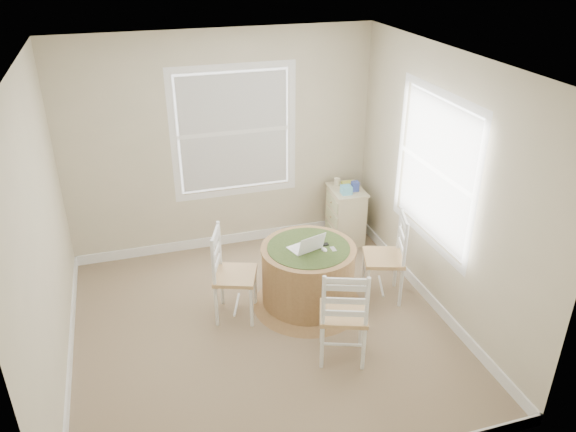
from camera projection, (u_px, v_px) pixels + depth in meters
name	position (u px, v px, depth m)	size (l,w,h in m)	color
room	(274.00, 202.00, 5.11)	(3.64, 3.64, 2.64)	#927B5D
round_table	(308.00, 274.00, 5.74)	(1.14, 1.14, 0.69)	olive
chair_left	(235.00, 275.00, 5.53)	(0.42, 0.40, 0.95)	white
chair_near	(343.00, 313.00, 4.98)	(0.42, 0.40, 0.95)	white
chair_right	(384.00, 258.00, 5.83)	(0.42, 0.40, 0.95)	white
laptop	(306.00, 247.00, 5.55)	(0.36, 0.34, 0.21)	white
mouse	(324.00, 250.00, 5.54)	(0.05, 0.09, 0.03)	white
phone	(333.00, 249.00, 5.56)	(0.04, 0.09, 0.02)	#B7BABF
keys	(325.00, 245.00, 5.64)	(0.06, 0.05, 0.03)	black
corner_chest	(345.00, 215.00, 6.99)	(0.41, 0.54, 0.70)	beige
tissue_box	(346.00, 189.00, 6.70)	(0.12, 0.12, 0.10)	#5FB8D9
box_yellow	(348.00, 184.00, 6.88)	(0.15, 0.10, 0.06)	#BBC746
box_blue	(354.00, 186.00, 6.76)	(0.08, 0.08, 0.12)	#3648A2
cup_cream	(338.00, 182.00, 6.91)	(0.07, 0.07, 0.09)	beige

